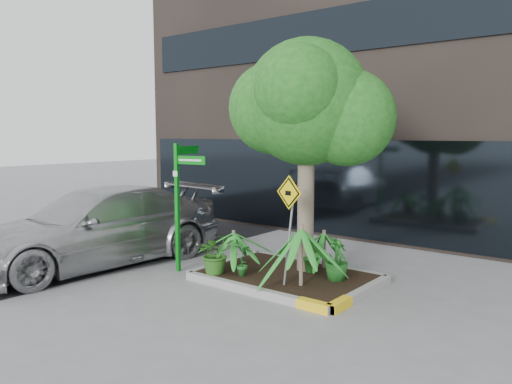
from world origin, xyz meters
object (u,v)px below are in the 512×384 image
Objects in this scene: tree at (307,103)px; parked_car at (96,227)px; street_sign_post at (181,193)px; cattle_sign at (289,211)px.

parked_car is at bearing -154.10° from tree.
tree is 0.82× the size of parked_car.
parked_car is 2.16× the size of street_sign_post.
tree is 2.25m from cattle_sign.
parked_car is 4.59m from cattle_sign.
cattle_sign is at bearing -3.27° from street_sign_post.
street_sign_post reaches higher than parked_car.
tree is 3.16m from street_sign_post.
tree reaches higher than cattle_sign.
tree is at bearing 32.40° from parked_car.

